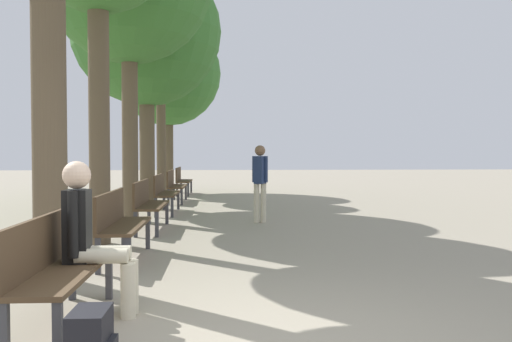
# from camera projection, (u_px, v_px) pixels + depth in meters

# --- Properties ---
(bench_row_0) EXTENTS (0.44, 1.79, 0.90)m
(bench_row_0) POSITION_uv_depth(u_px,v_px,m) (55.00, 261.00, 4.60)
(bench_row_0) COLOR #4C3823
(bench_row_0) RESTS_ON ground_plane
(bench_row_1) EXTENTS (0.44, 1.79, 0.90)m
(bench_row_1) POSITION_uv_depth(u_px,v_px,m) (119.00, 220.00, 7.43)
(bench_row_1) COLOR #4C3823
(bench_row_1) RESTS_ON ground_plane
(bench_row_2) EXTENTS (0.44, 1.79, 0.90)m
(bench_row_2) POSITION_uv_depth(u_px,v_px,m) (147.00, 201.00, 10.26)
(bench_row_2) COLOR #4C3823
(bench_row_2) RESTS_ON ground_plane
(bench_row_3) EXTENTS (0.44, 1.79, 0.90)m
(bench_row_3) POSITION_uv_depth(u_px,v_px,m) (164.00, 190.00, 13.09)
(bench_row_3) COLOR #4C3823
(bench_row_3) RESTS_ON ground_plane
(bench_row_4) EXTENTS (0.44, 1.79, 0.90)m
(bench_row_4) POSITION_uv_depth(u_px,v_px,m) (174.00, 183.00, 15.91)
(bench_row_4) COLOR #4C3823
(bench_row_4) RESTS_ON ground_plane
(bench_row_5) EXTENTS (0.44, 1.79, 0.90)m
(bench_row_5) POSITION_uv_depth(u_px,v_px,m) (182.00, 179.00, 18.74)
(bench_row_5) COLOR #4C3823
(bench_row_5) RESTS_ON ground_plane
(tree_row_3) EXTENTS (3.70, 3.70, 6.26)m
(tree_row_3) POSITION_uv_depth(u_px,v_px,m) (146.00, 32.00, 14.11)
(tree_row_3) COLOR brown
(tree_row_3) RESTS_ON ground_plane
(tree_row_4) EXTENTS (2.64, 2.64, 5.82)m
(tree_row_4) POSITION_uv_depth(u_px,v_px,m) (161.00, 52.00, 17.33)
(tree_row_4) COLOR brown
(tree_row_4) RESTS_ON ground_plane
(tree_row_5) EXTENTS (3.63, 3.63, 5.96)m
(tree_row_5) POSITION_uv_depth(u_px,v_px,m) (168.00, 74.00, 19.83)
(tree_row_5) COLOR brown
(tree_row_5) RESTS_ON ground_plane
(person_seated) EXTENTS (0.63, 0.35, 1.34)m
(person_seated) POSITION_uv_depth(u_px,v_px,m) (92.00, 234.00, 4.89)
(person_seated) COLOR beige
(person_seated) RESTS_ON ground_plane
(pedestrian_near) EXTENTS (0.31, 0.27, 1.55)m
(pedestrian_near) POSITION_uv_depth(u_px,v_px,m) (260.00, 178.00, 11.38)
(pedestrian_near) COLOR beige
(pedestrian_near) RESTS_ON ground_plane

